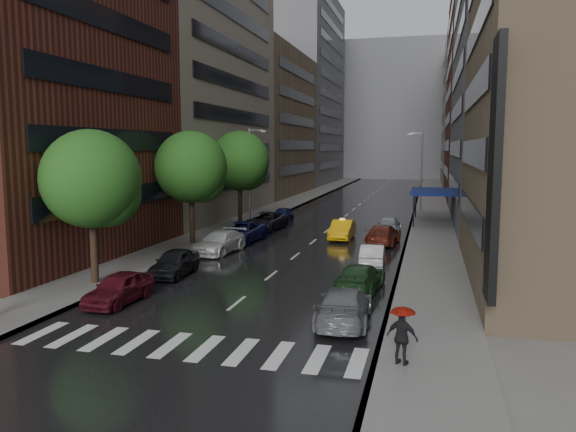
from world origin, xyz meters
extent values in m
plane|color=gray|center=(0.00, 0.00, 0.00)|extent=(220.00, 220.00, 0.00)
cube|color=black|center=(0.00, 50.00, 0.01)|extent=(14.00, 140.00, 0.01)
cube|color=gray|center=(-9.00, 50.00, 0.07)|extent=(4.00, 140.00, 0.15)
cube|color=gray|center=(9.00, 50.00, 0.07)|extent=(4.00, 140.00, 0.15)
cube|color=silver|center=(-6.10, -2.00, 0.01)|extent=(0.55, 2.80, 0.01)
cube|color=silver|center=(-4.70, -2.00, 0.01)|extent=(0.55, 2.80, 0.01)
cube|color=silver|center=(-3.30, -2.00, 0.01)|extent=(0.55, 2.80, 0.01)
cube|color=silver|center=(-1.90, -2.00, 0.01)|extent=(0.55, 2.80, 0.01)
cube|color=silver|center=(-0.50, -2.00, 0.01)|extent=(0.55, 2.80, 0.01)
cube|color=silver|center=(0.90, -2.00, 0.01)|extent=(0.55, 2.80, 0.01)
cube|color=silver|center=(2.30, -2.00, 0.01)|extent=(0.55, 2.80, 0.01)
cube|color=silver|center=(3.70, -2.00, 0.01)|extent=(0.55, 2.80, 0.01)
cube|color=silver|center=(5.10, -2.00, 0.01)|extent=(0.55, 2.80, 0.01)
cube|color=silver|center=(6.50, -2.00, 0.01)|extent=(0.55, 2.80, 0.01)
cube|color=maroon|center=(-15.00, 12.00, 13.00)|extent=(8.00, 20.00, 26.00)
cube|color=gray|center=(-15.00, 36.00, 17.00)|extent=(8.00, 28.00, 34.00)
cube|color=#937A5B|center=(-15.00, 64.00, 11.00)|extent=(8.00, 28.00, 22.00)
cube|color=slate|center=(-15.00, 94.00, 19.00)|extent=(8.00, 32.00, 38.00)
cube|color=slate|center=(15.00, 36.00, 12.00)|extent=(8.00, 28.00, 24.00)
cube|color=maroon|center=(15.00, 64.00, 18.00)|extent=(8.00, 28.00, 36.00)
cube|color=gray|center=(15.00, 94.00, 14.00)|extent=(8.00, 32.00, 28.00)
cube|color=black|center=(11.10, 2.00, 6.50)|extent=(0.30, 2.20, 10.00)
cube|color=slate|center=(0.00, 118.00, 16.00)|extent=(40.00, 14.00, 32.00)
cylinder|color=#382619|center=(-8.60, 5.56, 2.29)|extent=(0.40, 0.40, 4.57)
sphere|color=#1E5116|center=(-8.60, 5.56, 5.71)|extent=(5.22, 5.22, 5.22)
cylinder|color=#382619|center=(-8.60, 18.40, 2.36)|extent=(0.40, 0.40, 4.73)
sphere|color=#1E5116|center=(-8.60, 18.40, 5.91)|extent=(5.40, 5.40, 5.40)
cylinder|color=#382619|center=(-8.60, 29.46, 2.45)|extent=(0.40, 0.40, 4.89)
sphere|color=#1E5116|center=(-8.60, 29.46, 6.12)|extent=(5.59, 5.59, 5.59)
imported|color=#E6A40C|center=(2.01, 23.86, 0.77)|extent=(1.65, 4.69, 1.54)
imported|color=#51101B|center=(-5.40, 2.63, 0.74)|extent=(1.87, 4.40, 1.48)
imported|color=black|center=(-5.40, 8.63, 0.77)|extent=(2.08, 4.62, 1.54)
imported|color=silver|center=(-5.40, 15.85, 0.76)|extent=(2.68, 5.46, 1.53)
imported|color=#0E1045|center=(-5.40, 20.47, 0.79)|extent=(3.10, 5.90, 1.58)
imported|color=black|center=(-5.40, 27.24, 0.80)|extent=(3.12, 5.94, 1.60)
imported|color=#0D1840|center=(-5.40, 32.99, 0.71)|extent=(1.74, 4.18, 1.42)
imported|color=slate|center=(5.40, 2.24, 0.77)|extent=(2.40, 5.38, 1.53)
imported|color=#1C3F1D|center=(5.40, 7.83, 0.71)|extent=(2.44, 5.04, 1.41)
imported|color=silver|center=(5.40, 14.35, 0.67)|extent=(1.58, 4.14, 1.35)
imported|color=#5E1F12|center=(5.40, 22.15, 0.77)|extent=(2.58, 5.45, 1.54)
imported|color=#989BA1|center=(5.40, 28.67, 0.69)|extent=(1.96, 4.75, 1.38)
imported|color=black|center=(8.00, -2.16, 1.08)|extent=(1.18, 0.81, 1.86)
imported|color=#A5190C|center=(8.00, -2.16, 1.80)|extent=(0.82, 0.82, 0.72)
cylinder|color=gray|center=(-7.80, 30.00, 4.65)|extent=(0.18, 0.18, 9.00)
cube|color=gray|center=(-6.40, 30.00, 8.85)|extent=(0.50, 0.22, 0.16)
cylinder|color=gray|center=(7.80, 45.00, 4.65)|extent=(0.18, 0.18, 9.00)
cube|color=gray|center=(6.40, 45.00, 8.85)|extent=(0.50, 0.22, 0.16)
cube|color=navy|center=(9.00, 35.00, 3.15)|extent=(4.00, 8.00, 0.25)
cylinder|color=black|center=(7.40, 31.20, 1.65)|extent=(0.12, 0.12, 3.00)
cylinder|color=black|center=(7.40, 38.80, 1.65)|extent=(0.12, 0.12, 3.00)
camera|label=1|loc=(8.73, -20.55, 7.36)|focal=35.00mm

